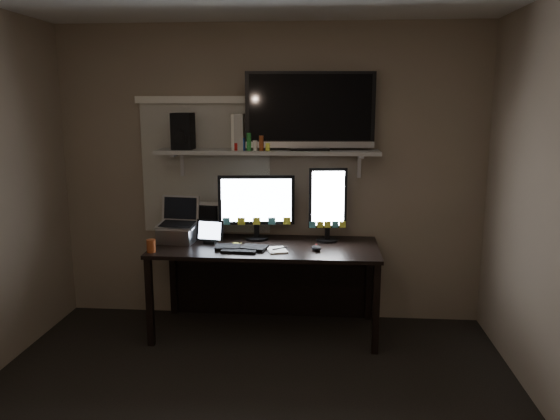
# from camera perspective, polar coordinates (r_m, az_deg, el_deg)

# --- Properties ---
(back_wall) EXTENTS (3.60, 0.00, 3.60)m
(back_wall) POSITION_cam_1_polar(r_m,az_deg,el_deg) (4.65, -1.06, 3.66)
(back_wall) COLOR #756654
(back_wall) RESTS_ON floor
(window_blinds) EXTENTS (1.10, 0.02, 1.10)m
(window_blinds) POSITION_cam_1_polar(r_m,az_deg,el_deg) (4.71, -7.77, 4.28)
(window_blinds) COLOR beige
(window_blinds) RESTS_ON back_wall
(desk) EXTENTS (1.80, 0.75, 0.73)m
(desk) POSITION_cam_1_polar(r_m,az_deg,el_deg) (4.55, -1.34, -5.50)
(desk) COLOR black
(desk) RESTS_ON floor
(wall_shelf) EXTENTS (1.80, 0.35, 0.03)m
(wall_shelf) POSITION_cam_1_polar(r_m,az_deg,el_deg) (4.45, -1.29, 6.11)
(wall_shelf) COLOR #ABABA7
(wall_shelf) RESTS_ON back_wall
(monitor_landscape) EXTENTS (0.63, 0.13, 0.55)m
(monitor_landscape) POSITION_cam_1_polar(r_m,az_deg,el_deg) (4.53, -2.48, 0.34)
(monitor_landscape) COLOR black
(monitor_landscape) RESTS_ON desk
(monitor_portrait) EXTENTS (0.31, 0.10, 0.62)m
(monitor_portrait) POSITION_cam_1_polar(r_m,az_deg,el_deg) (4.47, 5.01, 0.59)
(monitor_portrait) COLOR black
(monitor_portrait) RESTS_ON desk
(keyboard) EXTENTS (0.42, 0.19, 0.03)m
(keyboard) POSITION_cam_1_polar(r_m,az_deg,el_deg) (4.28, -4.11, -3.94)
(keyboard) COLOR black
(keyboard) RESTS_ON desk
(mouse) EXTENTS (0.10, 0.12, 0.04)m
(mouse) POSITION_cam_1_polar(r_m,az_deg,el_deg) (4.24, 3.81, -3.98)
(mouse) COLOR black
(mouse) RESTS_ON desk
(notepad) EXTENTS (0.19, 0.23, 0.01)m
(notepad) POSITION_cam_1_polar(r_m,az_deg,el_deg) (4.23, -0.33, -4.21)
(notepad) COLOR white
(notepad) RESTS_ON desk
(tablet) EXTENTS (0.24, 0.13, 0.20)m
(tablet) POSITION_cam_1_polar(r_m,az_deg,el_deg) (4.46, -7.31, -2.26)
(tablet) COLOR black
(tablet) RESTS_ON desk
(file_sorter) EXTENTS (0.24, 0.14, 0.29)m
(file_sorter) POSITION_cam_1_polar(r_m,az_deg,el_deg) (4.70, -7.78, -0.98)
(file_sorter) COLOR black
(file_sorter) RESTS_ON desk
(laptop) EXTENTS (0.35, 0.29, 0.36)m
(laptop) POSITION_cam_1_polar(r_m,az_deg,el_deg) (4.52, -10.68, -1.10)
(laptop) COLOR #B5B5BA
(laptop) RESTS_ON desk
(cup) EXTENTS (0.08, 0.08, 0.10)m
(cup) POSITION_cam_1_polar(r_m,az_deg,el_deg) (4.29, -13.32, -3.67)
(cup) COLOR brown
(cup) RESTS_ON desk
(sticky_notes) EXTENTS (0.32, 0.27, 0.00)m
(sticky_notes) POSITION_cam_1_polar(r_m,az_deg,el_deg) (4.36, -4.48, -3.82)
(sticky_notes) COLOR #F5FC44
(sticky_notes) RESTS_ON desk
(tv) EXTENTS (1.04, 0.27, 0.62)m
(tv) POSITION_cam_1_polar(r_m,az_deg,el_deg) (4.42, 3.16, 10.27)
(tv) COLOR black
(tv) RESTS_ON wall_shelf
(game_console) EXTENTS (0.12, 0.25, 0.29)m
(game_console) POSITION_cam_1_polar(r_m,az_deg,el_deg) (4.49, -4.12, 8.15)
(game_console) COLOR silver
(game_console) RESTS_ON wall_shelf
(speaker) EXTENTS (0.16, 0.20, 0.30)m
(speaker) POSITION_cam_1_polar(r_m,az_deg,el_deg) (4.55, -10.09, 8.11)
(speaker) COLOR black
(speaker) RESTS_ON wall_shelf
(bottles) EXTENTS (0.22, 0.07, 0.14)m
(bottles) POSITION_cam_1_polar(r_m,az_deg,el_deg) (4.37, -2.95, 7.13)
(bottles) COLOR #A50F0C
(bottles) RESTS_ON wall_shelf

